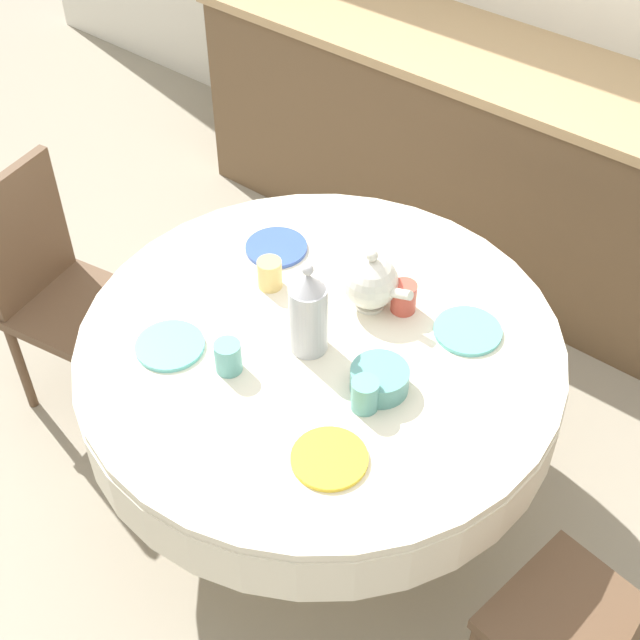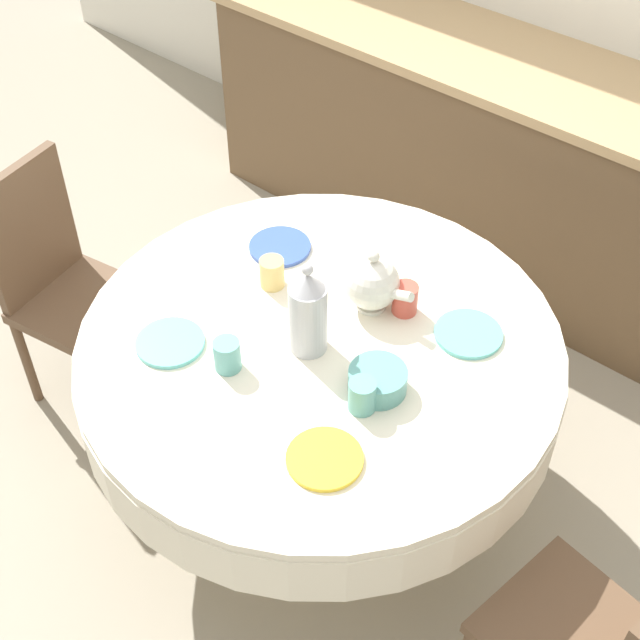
# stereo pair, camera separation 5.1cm
# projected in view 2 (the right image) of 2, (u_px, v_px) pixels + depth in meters

# --- Properties ---
(ground_plane) EXTENTS (12.00, 12.00, 0.00)m
(ground_plane) POSITION_uv_depth(u_px,v_px,m) (320.00, 492.00, 3.14)
(ground_plane) COLOR #9E937F
(kitchen_counter) EXTENTS (3.24, 0.64, 0.95)m
(kitchen_counter) POSITION_uv_depth(u_px,v_px,m) (555.00, 188.00, 3.63)
(kitchen_counter) COLOR brown
(kitchen_counter) RESTS_ON ground_plane
(dining_table) EXTENTS (1.44, 1.44, 0.77)m
(dining_table) POSITION_uv_depth(u_px,v_px,m) (320.00, 368.00, 2.69)
(dining_table) COLOR tan
(dining_table) RESTS_ON ground_plane
(chair_right) EXTENTS (0.46, 0.46, 0.96)m
(chair_right) POSITION_uv_depth(u_px,v_px,m) (61.00, 279.00, 3.16)
(chair_right) COLOR brown
(chair_right) RESTS_ON ground_plane
(plate_near_left) EXTENTS (0.20, 0.20, 0.01)m
(plate_near_left) POSITION_uv_depth(u_px,v_px,m) (170.00, 343.00, 2.59)
(plate_near_left) COLOR #60BCB7
(plate_near_left) RESTS_ON dining_table
(cup_near_left) EXTENTS (0.08, 0.08, 0.10)m
(cup_near_left) POSITION_uv_depth(u_px,v_px,m) (227.00, 355.00, 2.49)
(cup_near_left) COLOR #5BA39E
(cup_near_left) RESTS_ON dining_table
(plate_near_right) EXTENTS (0.20, 0.20, 0.01)m
(plate_near_right) POSITION_uv_depth(u_px,v_px,m) (325.00, 459.00, 2.29)
(plate_near_right) COLOR yellow
(plate_near_right) RESTS_ON dining_table
(cup_near_right) EXTENTS (0.08, 0.08, 0.10)m
(cup_near_right) POSITION_uv_depth(u_px,v_px,m) (362.00, 396.00, 2.39)
(cup_near_right) COLOR #5BA39E
(cup_near_right) RESTS_ON dining_table
(plate_far_left) EXTENTS (0.20, 0.20, 0.01)m
(plate_far_left) POSITION_uv_depth(u_px,v_px,m) (280.00, 247.00, 2.90)
(plate_far_left) COLOR #3856AD
(plate_far_left) RESTS_ON dining_table
(cup_far_left) EXTENTS (0.08, 0.08, 0.10)m
(cup_far_left) POSITION_uv_depth(u_px,v_px,m) (272.00, 273.00, 2.74)
(cup_far_left) COLOR #DBB766
(cup_far_left) RESTS_ON dining_table
(plate_far_right) EXTENTS (0.20, 0.20, 0.01)m
(plate_far_right) POSITION_uv_depth(u_px,v_px,m) (468.00, 334.00, 2.61)
(plate_far_right) COLOR #60BCB7
(plate_far_right) RESTS_ON dining_table
(cup_far_right) EXTENTS (0.08, 0.08, 0.10)m
(cup_far_right) POSITION_uv_depth(u_px,v_px,m) (405.00, 299.00, 2.66)
(cup_far_right) COLOR #CC4C3D
(cup_far_right) RESTS_ON dining_table
(coffee_carafe) EXTENTS (0.11, 0.11, 0.31)m
(coffee_carafe) POSITION_uv_depth(u_px,v_px,m) (308.00, 312.00, 2.49)
(coffee_carafe) COLOR #B2B2B7
(coffee_carafe) RESTS_ON dining_table
(teapot) EXTENTS (0.23, 0.17, 0.22)m
(teapot) POSITION_uv_depth(u_px,v_px,m) (373.00, 283.00, 2.64)
(teapot) COLOR silver
(teapot) RESTS_ON dining_table
(fruit_bowl) EXTENTS (0.16, 0.16, 0.07)m
(fruit_bowl) POSITION_uv_depth(u_px,v_px,m) (378.00, 380.00, 2.44)
(fruit_bowl) COLOR #569993
(fruit_bowl) RESTS_ON dining_table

